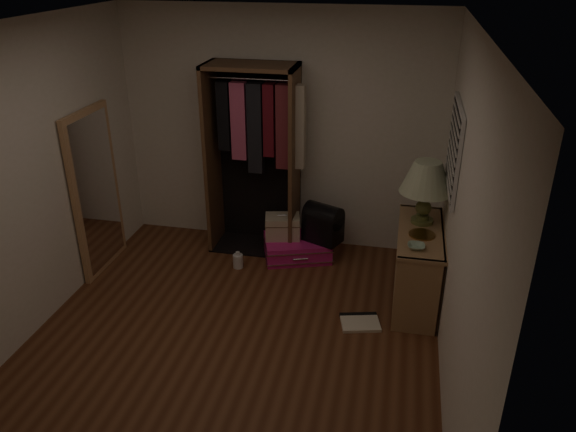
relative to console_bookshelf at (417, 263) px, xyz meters
The scene contains 13 objects.
ground 1.89m from the console_bookshelf, 145.94° to the right, with size 4.00×4.00×0.00m, color #542C18.
room_walls 2.09m from the console_bookshelf, 145.74° to the right, with size 3.52×4.02×2.60m.
console_bookshelf is the anchor object (origin of this frame).
open_wardrobe 2.06m from the console_bookshelf, 157.11° to the left, with size 1.04×0.50×2.05m.
floor_mirror 3.27m from the console_bookshelf, behind, with size 0.06×0.80×1.70m.
pink_suitcase 1.42m from the console_bookshelf, 156.13° to the left, with size 0.84×0.72×0.22m.
train_case 1.55m from the console_bookshelf, 158.33° to the left, with size 0.42×0.34×0.27m.
black_bag 1.15m from the console_bookshelf, 149.58° to the left, with size 0.46×0.39×0.42m.
table_lamp 0.81m from the console_bookshelf, 88.10° to the left, with size 0.57×0.57×0.60m.
brass_tray 0.39m from the console_bookshelf, 87.89° to the right, with size 0.29×0.29×0.01m.
ceramic_bowl 0.54m from the console_bookshelf, 96.61° to the right, with size 0.15×0.15×0.04m, color #95B399.
white_jug 1.88m from the console_bookshelf, behind, with size 0.13×0.13×0.18m.
floor_book 0.80m from the console_bookshelf, 132.42° to the right, with size 0.40×0.35×0.03m.
Camera 1 is at (1.29, -3.72, 3.07)m, focal length 35.00 mm.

